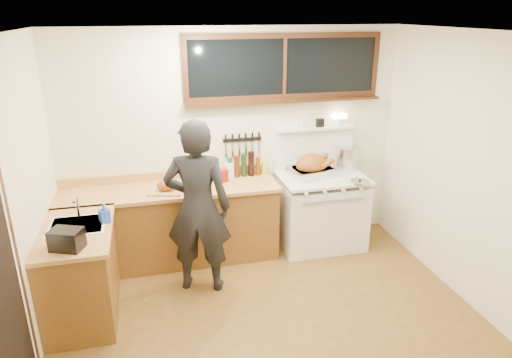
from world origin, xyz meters
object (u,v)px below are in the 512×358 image
object	(u,v)px
vintage_stove	(320,209)
roast_turkey	(312,167)
man	(198,208)
cutting_board	(166,188)

from	to	relation	value
vintage_stove	roast_turkey	size ratio (longest dim) A/B	2.74
vintage_stove	man	distance (m)	1.72
vintage_stove	man	size ratio (longest dim) A/B	0.87
vintage_stove	roast_turkey	distance (m)	0.55
cutting_board	roast_turkey	distance (m)	1.72
vintage_stove	cutting_board	bearing A→B (deg)	-177.76
cutting_board	roast_turkey	xyz separation A→B (m)	(1.72, 0.12, 0.05)
vintage_stove	cutting_board	xyz separation A→B (m)	(-1.83, -0.07, 0.49)
man	cutting_board	xyz separation A→B (m)	(-0.28, 0.52, 0.04)
cutting_board	vintage_stove	bearing A→B (deg)	2.24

